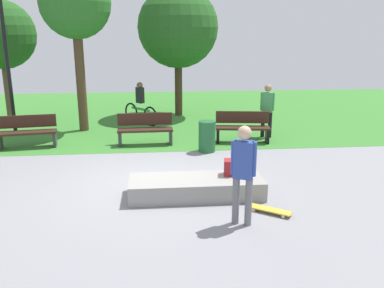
% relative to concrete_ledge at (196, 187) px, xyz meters
% --- Properties ---
extents(ground_plane, '(28.00, 28.00, 0.00)m').
position_rel_concrete_ledge_xyz_m(ground_plane, '(-0.87, 0.78, -0.19)').
color(ground_plane, gray).
extents(grass_lawn, '(26.60, 11.61, 0.01)m').
position_rel_concrete_ledge_xyz_m(grass_lawn, '(-0.87, 8.97, -0.18)').
color(grass_lawn, '#387A2D').
rests_on(grass_lawn, ground_plane).
extents(concrete_ledge, '(2.69, 0.93, 0.38)m').
position_rel_concrete_ledge_xyz_m(concrete_ledge, '(0.00, 0.00, 0.00)').
color(concrete_ledge, gray).
rests_on(concrete_ledge, ground_plane).
extents(backpack_on_ledge, '(0.25, 0.31, 0.32)m').
position_rel_concrete_ledge_xyz_m(backpack_on_ledge, '(0.69, 0.15, 0.35)').
color(backpack_on_ledge, maroon).
rests_on(backpack_on_ledge, concrete_ledge).
extents(skater_performing_trick, '(0.40, 0.31, 1.74)m').
position_rel_concrete_ledge_xyz_m(skater_performing_trick, '(0.65, -1.31, 0.84)').
color(skater_performing_trick, slate).
rests_on(skater_performing_trick, ground_plane).
extents(skateboard_by_ledge, '(0.77, 0.63, 0.08)m').
position_rel_concrete_ledge_xyz_m(skateboard_by_ledge, '(1.26, -0.93, -0.12)').
color(skateboard_by_ledge, gold).
rests_on(skateboard_by_ledge, ground_plane).
extents(park_bench_near_path, '(1.65, 0.68, 0.91)m').
position_rel_concrete_ledge_xyz_m(park_bench_near_path, '(-4.43, 4.03, 0.29)').
color(park_bench_near_path, '#331E14').
rests_on(park_bench_near_path, ground_plane).
extents(park_bench_center_lawn, '(1.65, 0.68, 0.91)m').
position_rel_concrete_ledge_xyz_m(park_bench_center_lawn, '(1.82, 4.03, 0.29)').
color(park_bench_center_lawn, '#331E14').
rests_on(park_bench_center_lawn, ground_plane).
extents(park_bench_far_left, '(1.61, 0.51, 0.91)m').
position_rel_concrete_ledge_xyz_m(park_bench_far_left, '(-1.08, 4.04, 0.29)').
color(park_bench_far_left, '#331E14').
rests_on(park_bench_far_left, ground_plane).
extents(tree_broad_elm, '(3.04, 3.04, 4.89)m').
position_rel_concrete_ledge_xyz_m(tree_broad_elm, '(0.17, 8.28, 3.16)').
color(tree_broad_elm, '#42301E').
rests_on(tree_broad_elm, grass_lawn).
extents(tree_leaning_ash, '(2.33, 2.33, 4.28)m').
position_rel_concrete_ledge_xyz_m(tree_leaning_ash, '(-5.95, 7.27, 2.91)').
color(tree_leaning_ash, brown).
rests_on(tree_leaning_ash, grass_lawn).
extents(tree_tall_oak, '(2.22, 2.22, 5.19)m').
position_rel_concrete_ledge_xyz_m(tree_tall_oak, '(-3.17, 6.00, 3.82)').
color(tree_tall_oak, '#4C3823').
rests_on(tree_tall_oak, grass_lawn).
extents(lamp_post, '(0.28, 0.28, 4.47)m').
position_rel_concrete_ledge_xyz_m(lamp_post, '(-5.38, 5.92, 2.51)').
color(lamp_post, black).
rests_on(lamp_post, ground_plane).
extents(trash_bin, '(0.46, 0.46, 0.85)m').
position_rel_concrete_ledge_xyz_m(trash_bin, '(0.63, 3.13, 0.24)').
color(trash_bin, '#1E592D').
rests_on(trash_bin, ground_plane).
extents(pedestrian_with_backpack, '(0.41, 0.42, 1.66)m').
position_rel_concrete_ledge_xyz_m(pedestrian_with_backpack, '(2.68, 4.53, 0.81)').
color(pedestrian_with_backpack, black).
rests_on(pedestrian_with_backpack, ground_plane).
extents(cyclist_on_bicycle, '(1.22, 1.43, 1.52)m').
position_rel_concrete_ledge_xyz_m(cyclist_on_bicycle, '(-1.29, 6.88, 0.44)').
color(cyclist_on_bicycle, black).
rests_on(cyclist_on_bicycle, ground_plane).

